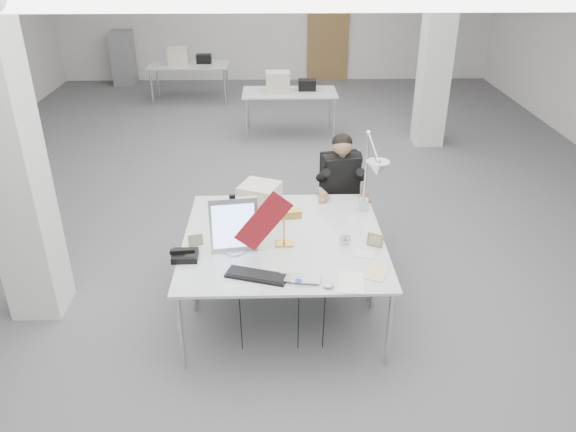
{
  "coord_description": "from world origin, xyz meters",
  "views": [
    {
      "loc": [
        -0.07,
        -6.47,
        3.25
      ],
      "look_at": [
        0.04,
        -2.0,
        0.94
      ],
      "focal_mm": 35.0,
      "sensor_mm": 36.0,
      "label": 1
    }
  ],
  "objects_px": {
    "bankers_lamp": "(284,228)",
    "architect_lamp": "(370,178)",
    "office_chair": "(339,202)",
    "desk_phone": "(185,256)",
    "laptop": "(299,282)",
    "desk_main": "(284,265)",
    "monitor": "(234,225)",
    "beige_monitor": "(260,200)",
    "seated_person": "(341,174)"
  },
  "relations": [
    {
      "from": "bankers_lamp",
      "to": "architect_lamp",
      "type": "height_order",
      "value": "architect_lamp"
    },
    {
      "from": "office_chair",
      "to": "desk_phone",
      "type": "distance_m",
      "value": 2.12
    },
    {
      "from": "office_chair",
      "to": "desk_phone",
      "type": "relative_size",
      "value": 4.94
    },
    {
      "from": "laptop",
      "to": "architect_lamp",
      "type": "bearing_deg",
      "value": 66.47
    },
    {
      "from": "desk_main",
      "to": "monitor",
      "type": "distance_m",
      "value": 0.55
    },
    {
      "from": "beige_monitor",
      "to": "architect_lamp",
      "type": "distance_m",
      "value": 1.08
    },
    {
      "from": "monitor",
      "to": "architect_lamp",
      "type": "distance_m",
      "value": 1.34
    },
    {
      "from": "monitor",
      "to": "architect_lamp",
      "type": "bearing_deg",
      "value": 14.69
    },
    {
      "from": "desk_main",
      "to": "office_chair",
      "type": "xyz_separation_m",
      "value": [
        0.64,
        1.61,
        -0.21
      ]
    },
    {
      "from": "beige_monitor",
      "to": "architect_lamp",
      "type": "xyz_separation_m",
      "value": [
        1.02,
        -0.17,
        0.29
      ]
    },
    {
      "from": "bankers_lamp",
      "to": "seated_person",
      "type": "bearing_deg",
      "value": 56.6
    },
    {
      "from": "office_chair",
      "to": "beige_monitor",
      "type": "distance_m",
      "value": 1.18
    },
    {
      "from": "office_chair",
      "to": "laptop",
      "type": "height_order",
      "value": "office_chair"
    },
    {
      "from": "seated_person",
      "to": "architect_lamp",
      "type": "height_order",
      "value": "architect_lamp"
    },
    {
      "from": "seated_person",
      "to": "desk_phone",
      "type": "bearing_deg",
      "value": -147.95
    },
    {
      "from": "desk_main",
      "to": "beige_monitor",
      "type": "xyz_separation_m",
      "value": [
        -0.22,
        0.89,
        0.18
      ]
    },
    {
      "from": "architect_lamp",
      "to": "desk_main",
      "type": "bearing_deg",
      "value": -157.07
    },
    {
      "from": "seated_person",
      "to": "office_chair",
      "type": "bearing_deg",
      "value": 77.44
    },
    {
      "from": "office_chair",
      "to": "desk_phone",
      "type": "bearing_deg",
      "value": -146.98
    },
    {
      "from": "bankers_lamp",
      "to": "desk_phone",
      "type": "height_order",
      "value": "bankers_lamp"
    },
    {
      "from": "monitor",
      "to": "beige_monitor",
      "type": "xyz_separation_m",
      "value": [
        0.21,
        0.67,
        -0.09
      ]
    },
    {
      "from": "desk_main",
      "to": "beige_monitor",
      "type": "height_order",
      "value": "beige_monitor"
    },
    {
      "from": "laptop",
      "to": "bankers_lamp",
      "type": "xyz_separation_m",
      "value": [
        -0.1,
        0.62,
        0.15
      ]
    },
    {
      "from": "seated_person",
      "to": "bankers_lamp",
      "type": "xyz_separation_m",
      "value": [
        -0.64,
        -1.24,
        0.02
      ]
    },
    {
      "from": "desk_main",
      "to": "architect_lamp",
      "type": "bearing_deg",
      "value": 42.2
    },
    {
      "from": "desk_main",
      "to": "seated_person",
      "type": "xyz_separation_m",
      "value": [
        0.64,
        1.56,
        0.16
      ]
    },
    {
      "from": "seated_person",
      "to": "beige_monitor",
      "type": "distance_m",
      "value": 1.09
    },
    {
      "from": "monitor",
      "to": "seated_person",
      "type": "bearing_deg",
      "value": 43.81
    },
    {
      "from": "desk_phone",
      "to": "architect_lamp",
      "type": "bearing_deg",
      "value": 19.11
    },
    {
      "from": "seated_person",
      "to": "bankers_lamp",
      "type": "distance_m",
      "value": 1.4
    },
    {
      "from": "monitor",
      "to": "beige_monitor",
      "type": "distance_m",
      "value": 0.71
    },
    {
      "from": "desk_main",
      "to": "bankers_lamp",
      "type": "distance_m",
      "value": 0.36
    },
    {
      "from": "laptop",
      "to": "architect_lamp",
      "type": "height_order",
      "value": "architect_lamp"
    },
    {
      "from": "monitor",
      "to": "bankers_lamp",
      "type": "distance_m",
      "value": 0.45
    },
    {
      "from": "desk_main",
      "to": "desk_phone",
      "type": "relative_size",
      "value": 8.28
    },
    {
      "from": "monitor",
      "to": "desk_main",
      "type": "bearing_deg",
      "value": -35.3
    },
    {
      "from": "monitor",
      "to": "laptop",
      "type": "bearing_deg",
      "value": -52.11
    },
    {
      "from": "seated_person",
      "to": "laptop",
      "type": "bearing_deg",
      "value": -118.59
    },
    {
      "from": "seated_person",
      "to": "monitor",
      "type": "distance_m",
      "value": 1.72
    },
    {
      "from": "bankers_lamp",
      "to": "beige_monitor",
      "type": "height_order",
      "value": "beige_monitor"
    },
    {
      "from": "laptop",
      "to": "architect_lamp",
      "type": "relative_size",
      "value": 0.37
    },
    {
      "from": "desk_main",
      "to": "bankers_lamp",
      "type": "height_order",
      "value": "bankers_lamp"
    },
    {
      "from": "desk_main",
      "to": "laptop",
      "type": "bearing_deg",
      "value": -70.39
    },
    {
      "from": "seated_person",
      "to": "architect_lamp",
      "type": "xyz_separation_m",
      "value": [
        0.16,
        -0.83,
        0.31
      ]
    },
    {
      "from": "bankers_lamp",
      "to": "architect_lamp",
      "type": "distance_m",
      "value": 0.94
    },
    {
      "from": "seated_person",
      "to": "desk_main",
      "type": "bearing_deg",
      "value": -124.82
    },
    {
      "from": "office_chair",
      "to": "seated_person",
      "type": "relative_size",
      "value": 1.35
    },
    {
      "from": "office_chair",
      "to": "beige_monitor",
      "type": "xyz_separation_m",
      "value": [
        -0.86,
        -0.72,
        0.38
      ]
    },
    {
      "from": "desk_phone",
      "to": "architect_lamp",
      "type": "relative_size",
      "value": 0.24
    },
    {
      "from": "desk_main",
      "to": "architect_lamp",
      "type": "distance_m",
      "value": 1.18
    }
  ]
}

